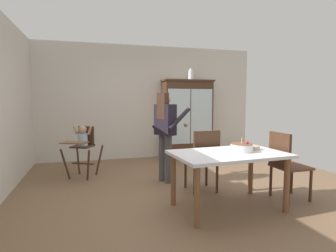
{
  "coord_description": "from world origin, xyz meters",
  "views": [
    {
      "loc": [
        -1.42,
        -4.01,
        1.42
      ],
      "look_at": [
        -0.07,
        0.7,
        0.95
      ],
      "focal_mm": 29.59,
      "sensor_mm": 36.0,
      "label": 1
    }
  ],
  "objects": [
    {
      "name": "ground_plane",
      "position": [
        0.0,
        0.0,
        0.0
      ],
      "size": [
        6.24,
        6.24,
        0.0
      ],
      "primitive_type": "plane",
      "color": "brown"
    },
    {
      "name": "wall_back",
      "position": [
        0.0,
        2.63,
        1.35
      ],
      "size": [
        5.32,
        0.06,
        2.7
      ],
      "primitive_type": "cube",
      "color": "beige",
      "rests_on": "ground_plane"
    },
    {
      "name": "china_cabinet",
      "position": [
        0.91,
        2.37,
        0.95
      ],
      "size": [
        1.24,
        0.48,
        1.89
      ],
      "color": "#422819",
      "rests_on": "ground_plane"
    },
    {
      "name": "ceramic_vase",
      "position": [
        0.99,
        2.37,
        2.01
      ],
      "size": [
        0.13,
        0.13,
        0.27
      ],
      "color": "white",
      "rests_on": "china_cabinet"
    },
    {
      "name": "high_chair_with_toddler",
      "position": [
        -1.54,
        1.2,
        0.65
      ],
      "size": [
        0.77,
        0.83,
        0.95
      ],
      "rotation": [
        0.0,
        0.0,
        -0.48
      ],
      "color": "#422819",
      "rests_on": "ground_plane"
    },
    {
      "name": "adult_person",
      "position": [
        -0.17,
        0.5,
        0.97
      ],
      "size": [
        0.65,
        0.64,
        1.53
      ],
      "rotation": [
        0.0,
        0.0,
        2.04
      ],
      "color": "#47474C",
      "rests_on": "ground_plane"
    },
    {
      "name": "dining_table",
      "position": [
        0.3,
        -0.85,
        0.64
      ],
      "size": [
        1.48,
        1.0,
        0.74
      ],
      "color": "silver",
      "rests_on": "ground_plane"
    },
    {
      "name": "birthday_cake",
      "position": [
        0.48,
        -0.85,
        0.79
      ],
      "size": [
        0.28,
        0.28,
        0.19
      ],
      "color": "white",
      "rests_on": "dining_table"
    },
    {
      "name": "serving_bowl",
      "position": [
        0.72,
        -0.75,
        0.77
      ],
      "size": [
        0.18,
        0.18,
        0.05
      ],
      "primitive_type": "cylinder",
      "color": "#C6AD93",
      "rests_on": "dining_table"
    },
    {
      "name": "dining_chair_far_side",
      "position": [
        0.25,
        -0.18,
        0.56
      ],
      "size": [
        0.45,
        0.45,
        0.96
      ],
      "rotation": [
        0.0,
        0.0,
        3.17
      ],
      "color": "#422819",
      "rests_on": "ground_plane"
    },
    {
      "name": "dining_chair_right_end",
      "position": [
        1.22,
        -0.78,
        0.56
      ],
      "size": [
        0.44,
        0.44,
        0.96
      ],
      "rotation": [
        0.0,
        0.0,
        1.58
      ],
      "color": "#422819",
      "rests_on": "ground_plane"
    }
  ]
}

